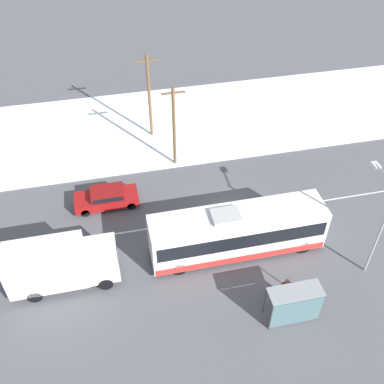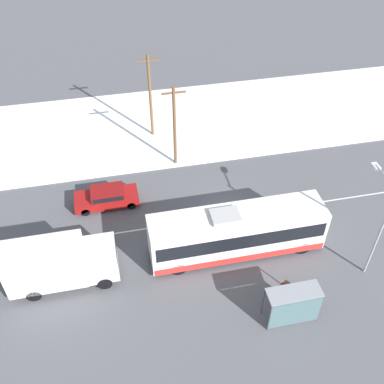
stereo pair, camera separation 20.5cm
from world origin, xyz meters
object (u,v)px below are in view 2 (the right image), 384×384
(pedestrian_at_stop, at_px, (285,288))
(utility_pole_roadside, at_px, (175,126))
(bus_shelter, at_px, (295,304))
(utility_pole_snowlot, at_px, (150,95))
(city_bus, at_px, (237,232))
(sedan_car, at_px, (107,197))
(streetlamp, at_px, (379,216))
(box_truck, at_px, (59,263))

(pedestrian_at_stop, bearing_deg, utility_pole_roadside, 105.41)
(bus_shelter, relative_size, utility_pole_snowlot, 0.41)
(city_bus, relative_size, utility_pole_roadside, 1.61)
(sedan_car, relative_size, streetlamp, 0.65)
(streetlamp, relative_size, utility_pole_snowlot, 0.93)
(streetlamp, bearing_deg, city_bus, 158.98)
(box_truck, height_order, bus_shelter, box_truck)
(box_truck, distance_m, bus_shelter, 13.98)
(box_truck, relative_size, streetlamp, 0.93)
(utility_pole_roadside, xyz_separation_m, utility_pole_snowlot, (-1.24, 4.44, 0.27))
(box_truck, bearing_deg, city_bus, 1.32)
(pedestrian_at_stop, distance_m, streetlamp, 6.92)
(box_truck, bearing_deg, sedan_car, 63.75)
(box_truck, height_order, utility_pole_roadside, utility_pole_roadside)
(pedestrian_at_stop, height_order, bus_shelter, bus_shelter)
(sedan_car, bearing_deg, utility_pole_roadside, -147.15)
(utility_pole_roadside, bearing_deg, pedestrian_at_stop, -74.59)
(box_truck, xyz_separation_m, sedan_car, (3.18, 6.44, -1.00))
(city_bus, height_order, bus_shelter, city_bus)
(city_bus, distance_m, utility_pole_snowlot, 14.94)
(box_truck, distance_m, pedestrian_at_stop, 13.54)
(city_bus, relative_size, box_truck, 1.73)
(sedan_car, bearing_deg, box_truck, 63.75)
(sedan_car, bearing_deg, city_bus, 142.31)
(city_bus, height_order, pedestrian_at_stop, city_bus)
(box_truck, distance_m, sedan_car, 7.25)
(city_bus, bearing_deg, utility_pole_snowlot, 103.54)
(streetlamp, height_order, utility_pole_roadside, streetlamp)
(bus_shelter, distance_m, utility_pole_snowlot, 20.96)
(pedestrian_at_stop, bearing_deg, sedan_car, 132.70)
(city_bus, height_order, utility_pole_snowlot, utility_pole_snowlot)
(utility_pole_roadside, bearing_deg, streetlamp, -52.63)
(bus_shelter, height_order, utility_pole_snowlot, utility_pole_snowlot)
(streetlamp, bearing_deg, pedestrian_at_stop, -166.24)
(sedan_car, xyz_separation_m, streetlamp, (15.59, -9.10, 3.72))
(utility_pole_snowlot, bearing_deg, box_truck, -117.83)
(bus_shelter, distance_m, streetlamp, 7.19)
(city_bus, distance_m, pedestrian_at_stop, 4.71)
(city_bus, bearing_deg, sedan_car, 142.31)
(utility_pole_roadside, bearing_deg, bus_shelter, -76.23)
(box_truck, distance_m, streetlamp, 19.14)
(sedan_car, height_order, bus_shelter, bus_shelter)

